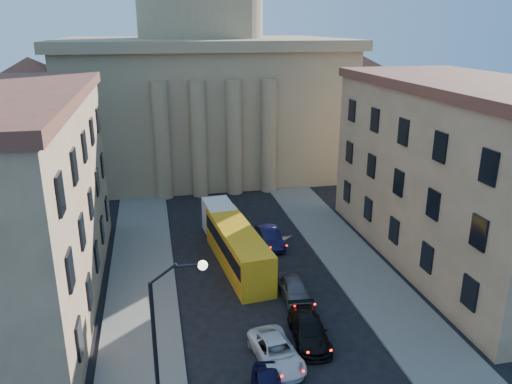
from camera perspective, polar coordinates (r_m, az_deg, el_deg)
The scene contains 12 objects.
sidewalk_left at distance 35.05m, azimuth -12.96°, elevation -13.87°, with size 5.00×60.00×0.15m, color #605E58.
sidewalk_right at distance 38.28m, azimuth 13.87°, elevation -10.97°, with size 5.00×60.00×0.15m, color #605E58.
church at distance 67.89m, azimuth -6.11°, elevation 12.76°, with size 68.02×28.76×36.60m.
building_left at distance 36.91m, azimuth -27.03°, elevation -1.16°, with size 11.60×26.60×14.70m.
building_right at distance 42.85m, azimuth 22.66°, elevation 1.98°, with size 11.60×26.60×14.70m.
street_lamp at distance 23.78m, azimuth -10.24°, elevation -15.78°, with size 2.62×0.44×8.83m.
car_left_mid at distance 30.23m, azimuth 2.34°, elevation -17.79°, with size 2.25×4.88×1.36m, color silver.
car_right_mid at distance 32.06m, azimuth 6.08°, elevation -15.42°, with size 2.04×5.03×1.46m, color black.
car_right_far at distance 36.14m, azimuth 4.40°, elevation -11.08°, with size 1.78×4.41×1.50m, color #525157.
car_right_distant at distance 44.26m, azimuth 1.55°, elevation -5.20°, with size 1.64×4.70×1.55m, color black.
city_bus at distance 40.15m, azimuth -2.11°, elevation -6.28°, with size 3.76×11.68×3.23m.
box_truck at distance 45.11m, azimuth -3.99°, elevation -3.69°, with size 2.87×6.16×3.28m.
Camera 1 is at (-6.97, -11.72, 18.58)m, focal length 35.00 mm.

